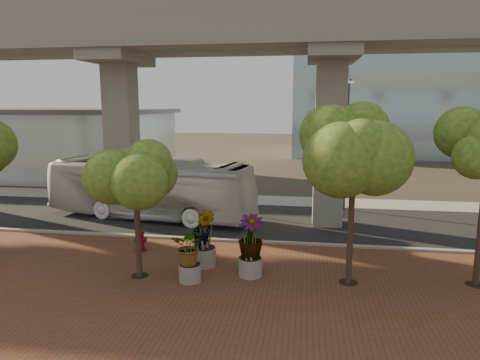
# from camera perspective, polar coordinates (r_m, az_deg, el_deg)

# --- Properties ---
(ground) EXTENTS (160.00, 160.00, 0.00)m
(ground) POSITION_cam_1_polar(r_m,az_deg,el_deg) (23.37, -3.29, -6.64)
(ground) COLOR #322C24
(ground) RESTS_ON ground
(brick_plaza) EXTENTS (70.00, 13.00, 0.06)m
(brick_plaza) POSITION_cam_1_polar(r_m,az_deg,el_deg) (16.11, -9.40, -14.53)
(brick_plaza) COLOR brown
(brick_plaza) RESTS_ON ground
(asphalt_road) EXTENTS (90.00, 8.00, 0.04)m
(asphalt_road) POSITION_cam_1_polar(r_m,az_deg,el_deg) (25.25, -2.34, -5.32)
(asphalt_road) COLOR black
(asphalt_road) RESTS_ON ground
(curb_strip) EXTENTS (70.00, 0.25, 0.16)m
(curb_strip) POSITION_cam_1_polar(r_m,az_deg,el_deg) (21.48, -4.41, -7.94)
(curb_strip) COLOR gray
(curb_strip) RESTS_ON ground
(far_sidewalk) EXTENTS (90.00, 3.00, 0.06)m
(far_sidewalk) POSITION_cam_1_polar(r_m,az_deg,el_deg) (30.51, -0.36, -2.62)
(far_sidewalk) COLOR gray
(far_sidewalk) RESTS_ON ground
(transit_viaduct) EXTENTS (72.00, 5.60, 12.40)m
(transit_viaduct) POSITION_cam_1_polar(r_m,az_deg,el_deg) (24.37, -2.47, 11.40)
(transit_viaduct) COLOR gray
(transit_viaduct) RESTS_ON ground
(station_pavilion) EXTENTS (23.00, 13.00, 6.30)m
(station_pavilion) POSITION_cam_1_polar(r_m,az_deg,el_deg) (45.38, -24.38, 4.71)
(station_pavilion) COLOR silver
(station_pavilion) RESTS_ON ground
(transit_bus) EXTENTS (13.00, 5.21, 3.53)m
(transit_bus) POSITION_cam_1_polar(r_m,az_deg,el_deg) (25.95, -11.93, -1.16)
(transit_bus) COLOR silver
(transit_bus) RESTS_ON ground
(fire_hydrant) EXTENTS (0.56, 0.50, 1.11)m
(fire_hydrant) POSITION_cam_1_polar(r_m,az_deg,el_deg) (20.31, -13.14, -7.73)
(fire_hydrant) COLOR maroon
(fire_hydrant) RESTS_ON ground
(planter_front) EXTENTS (1.90, 1.90, 2.09)m
(planter_front) POSITION_cam_1_polar(r_m,az_deg,el_deg) (16.40, -6.73, -9.13)
(planter_front) COLOR gray
(planter_front) RESTS_ON ground
(planter_right) EXTENTS (2.29, 2.29, 2.45)m
(planter_right) POSITION_cam_1_polar(r_m,az_deg,el_deg) (16.71, 1.39, -7.92)
(planter_right) COLOR #A39F93
(planter_right) RESTS_ON ground
(planter_left) EXTENTS (2.23, 2.23, 2.45)m
(planter_left) POSITION_cam_1_polar(r_m,az_deg,el_deg) (17.79, -4.89, -6.82)
(planter_left) COLOR #9E998E
(planter_left) RESTS_ON ground
(street_tree_near_west) EXTENTS (3.16, 3.16, 5.59)m
(street_tree_near_west) POSITION_cam_1_polar(r_m,az_deg,el_deg) (16.55, -13.79, 1.04)
(street_tree_near_west) COLOR #483729
(street_tree_near_west) RESTS_ON ground
(street_tree_near_east) EXTENTS (4.16, 4.16, 6.85)m
(street_tree_near_east) POSITION_cam_1_polar(r_m,az_deg,el_deg) (15.85, 14.97, 3.56)
(street_tree_near_east) COLOR #483729
(street_tree_near_east) RESTS_ON ground
(streetlamp_west) EXTENTS (0.37, 1.07, 7.38)m
(streetlamp_west) POSITION_cam_1_polar(r_m,az_deg,el_deg) (31.93, -16.76, 5.30)
(streetlamp_west) COLOR #28282D
(streetlamp_west) RESTS_ON ground
(streetlamp_east) EXTENTS (0.40, 1.18, 8.15)m
(streetlamp_east) POSITION_cam_1_polar(r_m,az_deg,el_deg) (27.57, 14.06, 5.68)
(streetlamp_east) COLOR #323237
(streetlamp_east) RESTS_ON ground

